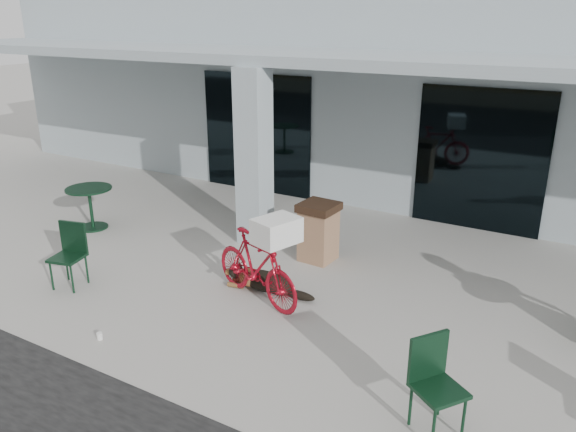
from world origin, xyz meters
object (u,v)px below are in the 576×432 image
Objects in this scene: dog at (266,280)px; cafe_chair_far_a at (439,389)px; trash_receptacle at (318,232)px; cafe_table_near at (91,208)px; cafe_chair_near at (67,257)px; bicycle at (256,267)px.

cafe_chair_far_a reaches higher than dog.
cafe_table_near is at bearing -169.00° from trash_receptacle.
cafe_table_near is 0.88× the size of cafe_chair_near.
cafe_chair_near is 5.76m from cafe_chair_far_a.
dog is 1.47m from trash_receptacle.
trash_receptacle is (2.82, 2.79, 0.01)m from cafe_chair_near.
dog is 1.11× the size of cafe_chair_near.
bicycle reaches higher than cafe_chair_far_a.
bicycle is 1.73× the size of trash_receptacle.
bicycle is 2.91m from cafe_chair_near.
cafe_table_near is 7.75m from cafe_chair_far_a.
cafe_chair_far_a is 4.28m from trash_receptacle.
trash_receptacle is (-2.93, 3.13, 0.00)m from cafe_chair_far_a.
trash_receptacle is at bearing 11.00° from cafe_table_near.
bicycle reaches higher than dog.
dog is 1.10× the size of cafe_chair_far_a.
bicycle is 1.73m from trash_receptacle.
trash_receptacle reaches higher than cafe_chair_near.
cafe_chair_near is (1.66, -1.92, 0.09)m from cafe_table_near.
cafe_chair_near is at bearing -135.29° from trash_receptacle.
bicycle reaches higher than trash_receptacle.
cafe_table_near is at bearing 163.80° from dog.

